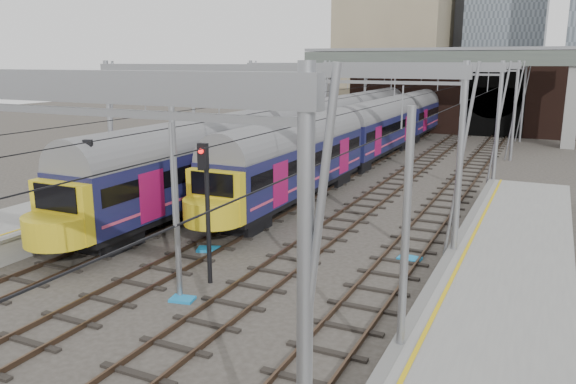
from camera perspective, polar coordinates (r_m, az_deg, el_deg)
The scene contains 12 objects.
ground at distance 18.74m, azimuth -14.57°, elevation -12.50°, with size 160.00×160.00×0.00m, color #38332D.
tracks at distance 30.96m, azimuth 3.37°, elevation -1.73°, with size 14.40×80.00×0.22m.
overhead_line at distance 36.05m, azimuth 7.46°, elevation 10.84°, with size 16.80×80.00×8.00m.
retaining_wall at distance 65.53m, azimuth 16.99°, elevation 9.45°, with size 28.00×2.75×9.00m.
overbridge at distance 59.82m, azimuth 14.95°, elevation 12.08°, with size 28.00×3.00×9.25m.
train_main at distance 55.09m, azimuth 11.51°, elevation 7.26°, with size 2.87×66.35×4.91m.
train_second at distance 44.52m, azimuth 2.52°, elevation 6.21°, with size 2.95×51.13×5.02m.
signal_near_left at distance 23.77m, azimuth -19.17°, elevation 0.66°, with size 0.39×0.47×4.98m.
signal_near_centre at distance 20.12m, azimuth -8.30°, elevation -0.54°, with size 0.38×0.48×5.21m.
equip_cover_a at distance 24.57m, azimuth -8.08°, elevation -5.78°, with size 0.95×0.67×0.11m, color #197EBF.
equip_cover_b at distance 19.84m, azimuth -10.68°, elevation -10.65°, with size 0.80×0.57×0.09m, color #197EBF.
equip_cover_c at distance 23.76m, azimuth 12.24°, elevation -6.63°, with size 0.91×0.64×0.11m, color #197EBF.
Camera 1 is at (11.14, -12.77, 7.99)m, focal length 35.00 mm.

